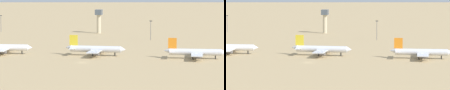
{
  "view_description": "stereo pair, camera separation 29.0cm",
  "coord_description": "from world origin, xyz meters",
  "views": [
    {
      "loc": [
        79.42,
        -324.26,
        47.43
      ],
      "look_at": [
        9.63,
        31.55,
        6.0
      ],
      "focal_mm": 103.24,
      "sensor_mm": 36.0,
      "label": 1
    },
    {
      "loc": [
        79.7,
        -324.21,
        47.43
      ],
      "look_at": [
        9.63,
        31.55,
        6.0
      ],
      "focal_mm": 103.24,
      "sensor_mm": 36.0,
      "label": 2
    }
  ],
  "objects": [
    {
      "name": "ground",
      "position": [
        0.0,
        0.0,
        0.0
      ],
      "size": [
        4000.0,
        4000.0,
        0.0
      ],
      "primitive_type": "plane",
      "color": "tan"
    },
    {
      "name": "parked_jet_orange_1",
      "position": [
        -53.96,
        26.51,
        3.75
      ],
      "size": [
        34.7,
        29.33,
        11.46
      ],
      "rotation": [
        0.0,
        0.0,
        0.1
      ],
      "color": "white",
      "rests_on": "ground"
    },
    {
      "name": "parked_jet_yellow_2",
      "position": [
        0.35,
        28.77,
        3.8
      ],
      "size": [
        35.01,
        29.28,
        11.6
      ],
      "rotation": [
        0.0,
        0.0,
        0.01
      ],
      "color": "silver",
      "rests_on": "ground"
    },
    {
      "name": "parked_jet_orange_3",
      "position": [
        56.7,
        26.34,
        3.72
      ],
      "size": [
        34.41,
        28.97,
        11.36
      ],
      "rotation": [
        0.0,
        0.0,
        0.06
      ],
      "color": "silver",
      "rests_on": "ground"
    },
    {
      "name": "control_tower",
      "position": [
        -25.87,
        159.74,
        11.07
      ],
      "size": [
        5.2,
        5.2,
        18.34
      ],
      "color": "#C6B793",
      "rests_on": "ground"
    },
    {
      "name": "light_pole_west",
      "position": [
        20.23,
        117.34,
        7.99
      ],
      "size": [
        1.8,
        0.5,
        13.63
      ],
      "color": "#59595E",
      "rests_on": "ground"
    },
    {
      "name": "light_pole_mid",
      "position": [
        -104.27,
        156.0,
        7.74
      ],
      "size": [
        1.8,
        0.5,
        13.15
      ],
      "color": "#59595E",
      "rests_on": "ground"
    }
  ]
}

